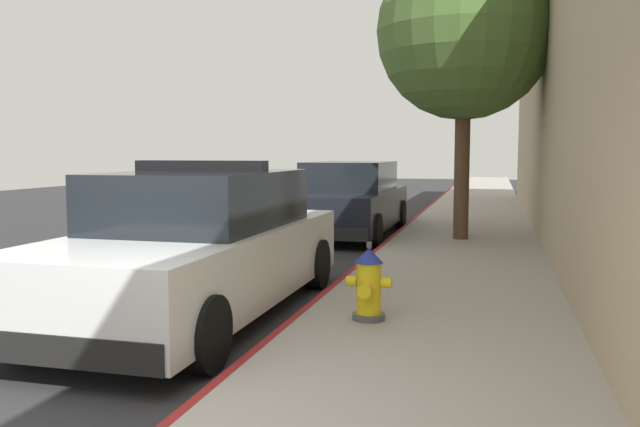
% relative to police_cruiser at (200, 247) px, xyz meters
% --- Properties ---
extents(ground_plane, '(30.43, 60.00, 0.20)m').
position_rel_police_cruiser_xyz_m(ground_plane, '(-3.44, 6.81, -0.84)').
color(ground_plane, '#2B2B2D').
extents(sidewalk_pavement, '(2.64, 60.00, 0.15)m').
position_rel_police_cruiser_xyz_m(sidewalk_pavement, '(2.56, 6.81, -0.67)').
color(sidewalk_pavement, '#9E9991').
rests_on(sidewalk_pavement, ground).
extents(curb_painted_edge, '(0.08, 60.00, 0.15)m').
position_rel_police_cruiser_xyz_m(curb_painted_edge, '(1.20, 6.81, -0.67)').
color(curb_painted_edge, maroon).
rests_on(curb_painted_edge, ground).
extents(police_cruiser, '(1.94, 4.84, 1.68)m').
position_rel_police_cruiser_xyz_m(police_cruiser, '(0.00, 0.00, 0.00)').
color(police_cruiser, white).
rests_on(police_cruiser, ground).
extents(parked_car_silver_ahead, '(1.94, 4.84, 1.56)m').
position_rel_police_cruiser_xyz_m(parked_car_silver_ahead, '(0.08, 7.17, -0.00)').
color(parked_car_silver_ahead, black).
rests_on(parked_car_silver_ahead, ground).
extents(fire_hydrant, '(0.44, 0.40, 0.76)m').
position_rel_police_cruiser_xyz_m(fire_hydrant, '(1.92, -0.31, -0.25)').
color(fire_hydrant, '#4C4C51').
rests_on(fire_hydrant, sidewalk_pavement).
extents(street_tree, '(3.21, 3.21, 5.42)m').
position_rel_police_cruiser_xyz_m(street_tree, '(2.48, 5.99, 3.20)').
color(street_tree, brown).
rests_on(street_tree, sidewalk_pavement).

